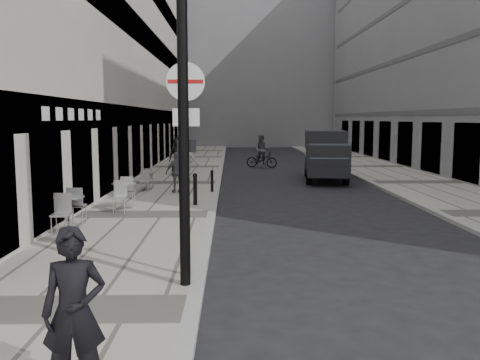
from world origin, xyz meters
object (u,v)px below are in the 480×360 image
object	(u,v)px
walking_man	(74,312)
panel_van	(325,152)
lamppost	(182,55)
sign_post	(186,137)
cyclist	(262,155)

from	to	relation	value
walking_man	panel_van	world-z (taller)	panel_van
lamppost	sign_post	bearing A→B (deg)	90.00
panel_van	sign_post	bearing A→B (deg)	-102.16
walking_man	cyclist	bearing A→B (deg)	74.35
sign_post	panel_van	world-z (taller)	sign_post
sign_post	lamppost	bearing A→B (deg)	-92.82
panel_van	cyclist	xyz separation A→B (m)	(-2.70, 6.40, -0.56)
lamppost	cyclist	bearing A→B (deg)	83.16
sign_post	panel_van	xyz separation A→B (m)	(5.38, 15.43, -1.30)
cyclist	sign_post	bearing A→B (deg)	-80.56
walking_man	cyclist	distance (m)	26.08
walking_man	panel_van	xyz separation A→B (m)	(6.20, 19.44, 0.34)
panel_van	cyclist	size ratio (longest dim) A/B	2.60
panel_van	walking_man	bearing A→B (deg)	-100.61
sign_post	panel_van	bearing A→B (deg)	67.96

